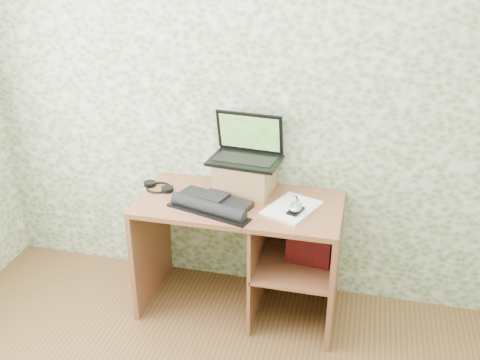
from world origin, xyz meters
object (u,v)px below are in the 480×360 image
(desk, at_px, (253,240))
(laptop, at_px, (247,149))
(keyboard, at_px, (211,204))
(notepad, at_px, (292,208))
(riser, at_px, (245,177))

(desk, bearing_deg, laptop, 116.29)
(keyboard, relative_size, notepad, 1.54)
(desk, relative_size, laptop, 2.72)
(desk, distance_m, riser, 0.39)
(notepad, bearing_deg, riser, 173.60)
(laptop, relative_size, keyboard, 0.85)
(keyboard, distance_m, notepad, 0.46)
(riser, distance_m, keyboard, 0.30)
(riser, relative_size, laptop, 0.74)
(desk, height_order, notepad, notepad)
(keyboard, height_order, notepad, keyboard)
(desk, distance_m, notepad, 0.37)
(riser, bearing_deg, keyboard, -118.59)
(laptop, height_order, notepad, laptop)
(laptop, bearing_deg, keyboard, -109.26)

